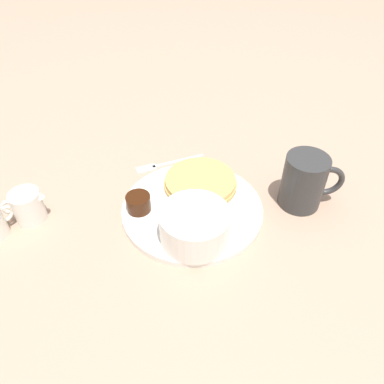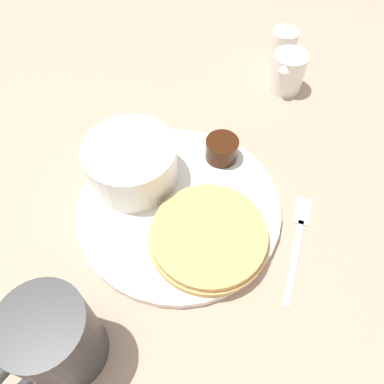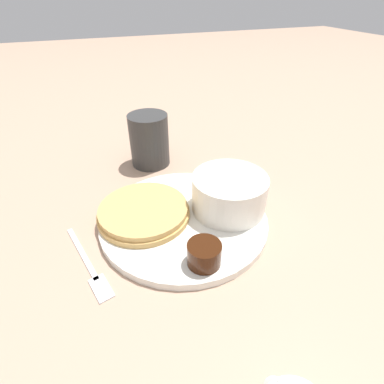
{
  "view_description": "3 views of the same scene",
  "coord_description": "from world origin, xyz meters",
  "views": [
    {
      "loc": [
        -0.49,
        0.06,
        0.5
      ],
      "look_at": [
        0.0,
        0.0,
        0.05
      ],
      "focal_mm": 35.0,
      "sensor_mm": 36.0,
      "label": 1
    },
    {
      "loc": [
        0.15,
        -0.21,
        0.41
      ],
      "look_at": [
        0.01,
        0.01,
        0.04
      ],
      "focal_mm": 35.0,
      "sensor_mm": 36.0,
      "label": 2
    },
    {
      "loc": [
        0.12,
        0.34,
        0.31
      ],
      "look_at": [
        -0.02,
        -0.01,
        0.05
      ],
      "focal_mm": 28.0,
      "sensor_mm": 36.0,
      "label": 3
    }
  ],
  "objects": [
    {
      "name": "syrup_cup",
      "position": [
        0.01,
        0.1,
        0.03
      ],
      "size": [
        0.04,
        0.04,
        0.03
      ],
      "color": "#38190A",
      "rests_on": "plate"
    },
    {
      "name": "fork",
      "position": [
        0.15,
        0.05,
        0.0
      ],
      "size": [
        0.05,
        0.15,
        0.0
      ],
      "color": "silver",
      "rests_on": "ground_plane"
    },
    {
      "name": "pancake_stack",
      "position": [
        0.06,
        -0.02,
        0.02
      ],
      "size": [
        0.14,
        0.14,
        0.02
      ],
      "color": "tan",
      "rests_on": "plate"
    },
    {
      "name": "plate",
      "position": [
        0.0,
        0.0,
        0.01
      ],
      "size": [
        0.26,
        0.26,
        0.01
      ],
      "color": "white",
      "rests_on": "ground_plane"
    },
    {
      "name": "bowl",
      "position": [
        -0.07,
        0.01,
        0.04
      ],
      "size": [
        0.12,
        0.12,
        0.06
      ],
      "color": "white",
      "rests_on": "plate"
    },
    {
      "name": "ground_plane",
      "position": [
        0.0,
        0.0,
        0.0
      ],
      "size": [
        4.0,
        4.0,
        0.0
      ],
      "primitive_type": "plane",
      "color": "tan"
    },
    {
      "name": "coffee_mug",
      "position": [
        -0.0,
        -0.21,
        0.05
      ],
      "size": [
        0.08,
        0.11,
        0.1
      ],
      "color": "#333333",
      "rests_on": "ground_plane"
    },
    {
      "name": "butter_ramekin",
      "position": [
        -0.09,
        0.02,
        0.03
      ],
      "size": [
        0.05,
        0.05,
        0.04
      ],
      "color": "white",
      "rests_on": "plate"
    },
    {
      "name": "creamer_pitcher_near",
      "position": [
        0.02,
        0.29,
        0.03
      ],
      "size": [
        0.05,
        0.08,
        0.06
      ],
      "color": "white",
      "rests_on": "ground_plane"
    }
  ]
}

